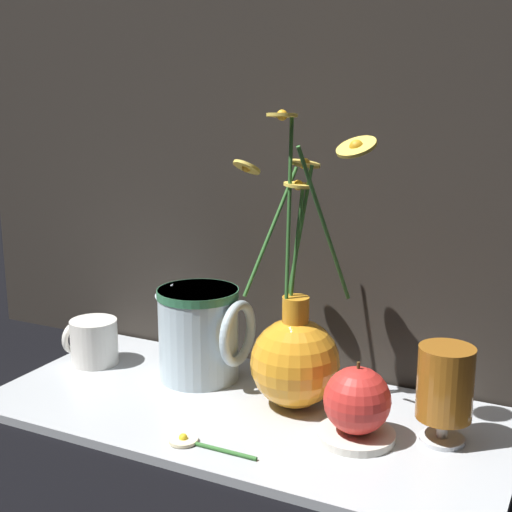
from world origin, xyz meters
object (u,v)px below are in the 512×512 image
at_px(yellow_mug, 93,341).
at_px(orange_fruit, 357,400).
at_px(ceramic_pitcher, 200,330).
at_px(tea_glass, 445,386).
at_px(vase_with_flowers, 295,355).

distance_m(yellow_mug, orange_fruit, 0.45).
bearing_deg(orange_fruit, ceramic_pitcher, 163.43).
height_order(ceramic_pitcher, tea_glass, ceramic_pitcher).
distance_m(yellow_mug, ceramic_pitcher, 0.19).
xyz_separation_m(yellow_mug, tea_glass, (0.55, -0.01, 0.04)).
height_order(yellow_mug, orange_fruit, orange_fruit).
bearing_deg(orange_fruit, tea_glass, 23.35).
distance_m(vase_with_flowers, tea_glass, 0.20).
bearing_deg(ceramic_pitcher, yellow_mug, -172.35).
distance_m(vase_with_flowers, orange_fruit, 0.12).
distance_m(yellow_mug, tea_glass, 0.55).
relative_size(ceramic_pitcher, tea_glass, 1.21).
bearing_deg(tea_glass, vase_with_flowers, 175.75).
bearing_deg(ceramic_pitcher, tea_glass, -6.06).
bearing_deg(vase_with_flowers, ceramic_pitcher, 171.70).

